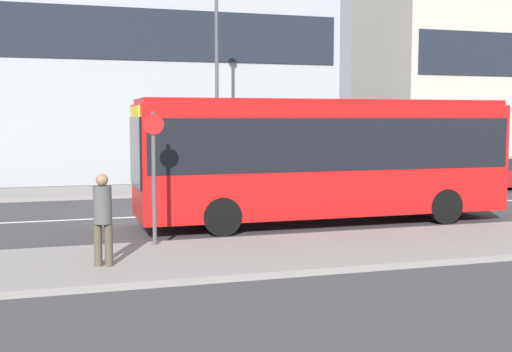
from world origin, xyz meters
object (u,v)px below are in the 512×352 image
(pedestrian_near_stop, at_px, (103,214))
(street_lamp, at_px, (217,66))
(parked_car_0, at_px, (494,174))
(bus_stop_sign, at_px, (154,168))
(city_bus, at_px, (322,153))

(pedestrian_near_stop, height_order, street_lamp, street_lamp)
(parked_car_0, relative_size, pedestrian_near_stop, 2.61)
(pedestrian_near_stop, bearing_deg, bus_stop_sign, -107.19)
(pedestrian_near_stop, xyz_separation_m, street_lamp, (5.10, 12.26, 3.78))
(pedestrian_near_stop, xyz_separation_m, bus_stop_sign, (1.20, 1.73, 0.69))
(city_bus, bearing_deg, street_lamp, 96.12)
(pedestrian_near_stop, relative_size, street_lamp, 0.22)
(city_bus, height_order, bus_stop_sign, city_bus)
(city_bus, distance_m, bus_stop_sign, 5.52)
(pedestrian_near_stop, bearing_deg, city_bus, -128.38)
(city_bus, height_order, pedestrian_near_stop, city_bus)
(street_lamp, bearing_deg, city_bus, -82.64)
(street_lamp, bearing_deg, pedestrian_near_stop, -112.57)
(parked_car_0, xyz_separation_m, bus_stop_sign, (-14.90, -8.18, 1.20))
(bus_stop_sign, distance_m, street_lamp, 11.65)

